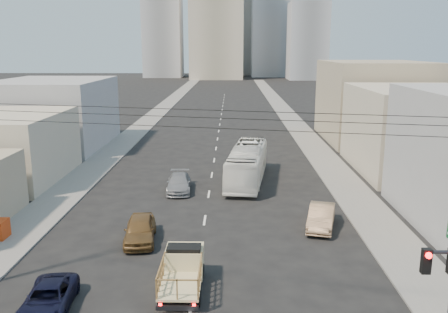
{
  "coord_description": "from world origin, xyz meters",
  "views": [
    {
      "loc": [
        1.85,
        -16.96,
        11.65
      ],
      "look_at": [
        1.27,
        18.52,
        3.5
      ],
      "focal_mm": 38.0,
      "sensor_mm": 36.0,
      "label": 1
    }
  ],
  "objects_px": {
    "flatbed_pickup": "(183,268)",
    "sedan_brown": "(140,229)",
    "sedan_tan": "(321,217)",
    "sedan_grey": "(179,183)",
    "navy_pickup": "(48,299)",
    "city_bus": "(247,164)"
  },
  "relations": [
    {
      "from": "sedan_grey",
      "to": "flatbed_pickup",
      "type": "bearing_deg",
      "value": -86.63
    },
    {
      "from": "sedan_tan",
      "to": "sedan_grey",
      "type": "height_order",
      "value": "sedan_tan"
    },
    {
      "from": "sedan_brown",
      "to": "navy_pickup",
      "type": "bearing_deg",
      "value": -114.76
    },
    {
      "from": "flatbed_pickup",
      "to": "sedan_brown",
      "type": "distance_m",
      "value": 6.72
    },
    {
      "from": "sedan_brown",
      "to": "sedan_grey",
      "type": "xyz_separation_m",
      "value": [
        1.24,
        10.53,
        -0.08
      ]
    },
    {
      "from": "city_bus",
      "to": "sedan_grey",
      "type": "xyz_separation_m",
      "value": [
        -5.76,
        -3.12,
        -0.92
      ]
    },
    {
      "from": "flatbed_pickup",
      "to": "sedan_grey",
      "type": "relative_size",
      "value": 0.93
    },
    {
      "from": "sedan_brown",
      "to": "sedan_tan",
      "type": "bearing_deg",
      "value": 5.62
    },
    {
      "from": "sedan_tan",
      "to": "city_bus",
      "type": "bearing_deg",
      "value": 126.67
    },
    {
      "from": "city_bus",
      "to": "sedan_grey",
      "type": "bearing_deg",
      "value": -143.93
    },
    {
      "from": "sedan_tan",
      "to": "sedan_grey",
      "type": "bearing_deg",
      "value": 156.51
    },
    {
      "from": "flatbed_pickup",
      "to": "sedan_grey",
      "type": "xyz_separation_m",
      "value": [
        -1.98,
        16.43,
        -0.41
      ]
    },
    {
      "from": "flatbed_pickup",
      "to": "sedan_brown",
      "type": "bearing_deg",
      "value": 118.65
    },
    {
      "from": "sedan_tan",
      "to": "sedan_grey",
      "type": "relative_size",
      "value": 0.97
    },
    {
      "from": "flatbed_pickup",
      "to": "sedan_tan",
      "type": "height_order",
      "value": "flatbed_pickup"
    },
    {
      "from": "flatbed_pickup",
      "to": "city_bus",
      "type": "xyz_separation_m",
      "value": [
        3.78,
        19.55,
        0.51
      ]
    },
    {
      "from": "navy_pickup",
      "to": "sedan_brown",
      "type": "relative_size",
      "value": 0.97
    },
    {
      "from": "city_bus",
      "to": "sedan_tan",
      "type": "distance_m",
      "value": 12.09
    },
    {
      "from": "sedan_brown",
      "to": "sedan_grey",
      "type": "height_order",
      "value": "sedan_brown"
    },
    {
      "from": "city_bus",
      "to": "sedan_tan",
      "type": "relative_size",
      "value": 2.53
    },
    {
      "from": "city_bus",
      "to": "sedan_brown",
      "type": "xyz_separation_m",
      "value": [
        -7.0,
        -13.65,
        -0.83
      ]
    },
    {
      "from": "navy_pickup",
      "to": "sedan_tan",
      "type": "bearing_deg",
      "value": 30.86
    }
  ]
}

